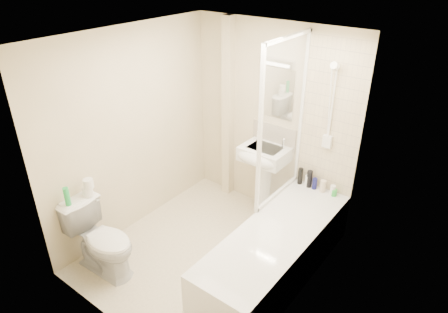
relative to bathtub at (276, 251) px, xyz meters
The scene contains 26 objects.
floor 0.83m from the bathtub, 165.07° to the right, with size 2.50×2.50×0.00m, color beige.
wall_back 1.58m from the bathtub, 125.54° to the left, with size 2.20×0.02×2.40m, color beige.
wall_left 2.07m from the bathtub, behind, with size 0.02×2.50×2.40m, color beige.
wall_right 1.00m from the bathtub, 29.74° to the right, with size 0.02×2.50×2.40m, color beige.
ceiling 2.25m from the bathtub, 165.07° to the right, with size 2.20×2.50×0.02m, color white.
tile_back 1.54m from the bathtub, 90.00° to the left, with size 0.70×0.01×1.75m, color beige.
tile_right 1.19m from the bathtub, ahead, with size 0.01×2.10×1.75m, color beige.
pipe_boxing 1.92m from the bathtub, 144.15° to the left, with size 0.12×0.12×2.40m, color beige.
splashback 1.46m from the bathtub, 123.94° to the left, with size 0.60×0.01×0.30m, color beige.
mirror 1.80m from the bathtub, 123.99° to the left, with size 0.46×0.01×0.60m, color white.
strip_light 2.07m from the bathtub, 124.59° to the left, with size 0.42×0.07×0.07m, color silver.
bathtub is the anchor object (origin of this frame).
shower_screen 1.35m from the bathtub, 120.33° to the left, with size 0.04×0.92×1.80m.
shower_fixture 1.60m from the bathtub, 90.10° to the left, with size 0.10×0.16×0.99m.
pedestal_sink 1.17m from the bathtub, 130.72° to the left, with size 0.56×0.50×1.08m.
bottle_black_a 1.06m from the bathtub, 104.96° to the left, with size 0.06×0.06×0.21m, color black.
bottle_white_a 1.03m from the bathtub, 99.47° to the left, with size 0.06×0.06×0.14m, color white.
bottle_black_b 1.04m from the bathtub, 98.13° to the left, with size 0.07×0.07×0.21m, color black.
bottle_blue 1.02m from the bathtub, 93.88° to the left, with size 0.06×0.06×0.14m, color navy.
bottle_cream 1.02m from the bathtub, 87.66° to the left, with size 0.07×0.07×0.15m, color beige.
bottle_white_b 1.03m from the bathtub, 80.41° to the left, with size 0.06×0.06×0.12m, color white.
bottle_green 1.02m from the bathtub, 79.33° to the left, with size 0.07×0.07×0.08m, color green.
toilet 1.81m from the bathtub, 144.46° to the right, with size 0.79×0.48×0.79m, color white.
toilet_roll_lower 2.05m from the bathtub, 151.02° to the right, with size 0.11×0.11×0.10m, color white.
toilet_roll_upper 2.06m from the bathtub, 151.07° to the right, with size 0.10×0.10×0.10m, color white.
green_bottle 2.19m from the bathtub, 145.72° to the right, with size 0.06×0.06×0.20m, color green.
Camera 1 is at (2.27, -2.67, 3.09)m, focal length 32.00 mm.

